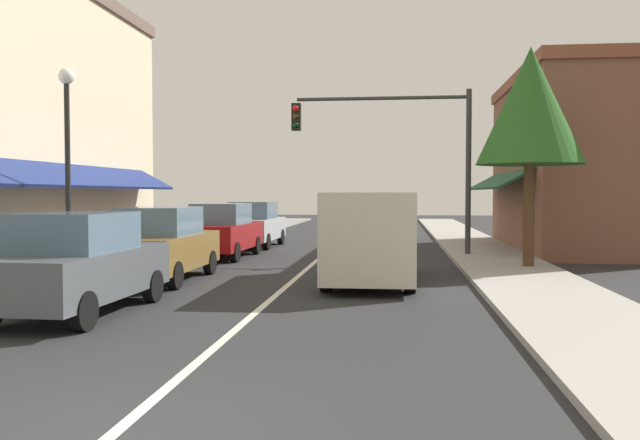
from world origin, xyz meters
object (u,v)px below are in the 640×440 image
parked_car_third_left (222,231)px  traffic_signal_mast_arm (404,141)px  street_lamp_left_near (67,140)px  parked_car_nearest_left (78,264)px  tree_right_near (530,107)px  van_in_lane (370,234)px  parked_car_second_left (161,244)px  parked_car_far_left (254,224)px

parked_car_third_left → traffic_signal_mast_arm: traffic_signal_mast_arm is taller
traffic_signal_mast_arm → street_lamp_left_near: traffic_signal_mast_arm is taller
parked_car_nearest_left → tree_right_near: tree_right_near is taller
traffic_signal_mast_arm → van_in_lane: bearing=-97.7°
street_lamp_left_near → parked_car_second_left: bearing=32.7°
tree_right_near → street_lamp_left_near: bearing=-158.3°
parked_car_nearest_left → parked_car_far_left: size_ratio=1.00×
parked_car_third_left → parked_car_far_left: 4.39m
parked_car_far_left → van_in_lane: van_in_lane is taller
parked_car_far_left → tree_right_near: (9.11, -6.79, 3.56)m
parked_car_third_left → tree_right_near: size_ratio=0.68×
tree_right_near → parked_car_far_left: bearing=143.3°
parked_car_nearest_left → van_in_lane: size_ratio=0.79×
tree_right_near → van_in_lane: bearing=-145.4°
parked_car_second_left → traffic_signal_mast_arm: bearing=48.8°
parked_car_far_left → traffic_signal_mast_arm: traffic_signal_mast_arm is taller
parked_car_nearest_left → parked_car_second_left: 4.33m
van_in_lane → tree_right_near: size_ratio=0.86×
parked_car_third_left → traffic_signal_mast_arm: 6.63m
parked_car_far_left → street_lamp_left_near: (-1.81, -11.15, 2.41)m
parked_car_third_left → tree_right_near: bearing=-13.2°
parked_car_nearest_left → traffic_signal_mast_arm: bearing=63.8°
parked_car_third_left → tree_right_near: 10.16m
van_in_lane → parked_car_far_left: bearing=115.8°
parked_car_nearest_left → parked_car_third_left: size_ratio=1.00×
parked_car_third_left → street_lamp_left_near: street_lamp_left_near is taller
parked_car_nearest_left → parked_car_second_left: bearing=92.6°
van_in_lane → traffic_signal_mast_arm: 6.94m
parked_car_nearest_left → parked_car_third_left: (-0.13, 9.96, 0.00)m
street_lamp_left_near → parked_car_nearest_left: bearing=-60.1°
van_in_lane → tree_right_near: tree_right_near is taller
parked_car_nearest_left → van_in_lane: 6.74m
parked_car_second_left → tree_right_near: 10.36m
van_in_lane → traffic_signal_mast_arm: (0.86, 6.35, 2.66)m
street_lamp_left_near → parked_car_third_left: bearing=75.8°
parked_car_second_left → parked_car_far_left: same height
van_in_lane → parked_car_second_left: bearing=-177.2°
parked_car_second_left → parked_car_third_left: bearing=90.2°
van_in_lane → tree_right_near: 6.08m
parked_car_second_left → traffic_signal_mast_arm: size_ratio=0.70×
parked_car_second_left → traffic_signal_mast_arm: traffic_signal_mast_arm is taller
parked_car_nearest_left → tree_right_near: bearing=41.0°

